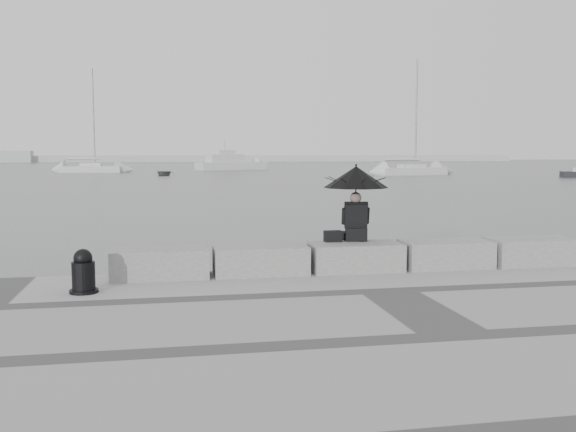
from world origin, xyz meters
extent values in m
plane|color=#494B4E|center=(0.00, 0.00, 0.00)|extent=(360.00, 360.00, 0.00)
cube|color=slate|center=(-3.40, -0.45, 0.75)|extent=(1.60, 0.80, 0.50)
cube|color=slate|center=(-1.70, -0.45, 0.75)|extent=(1.60, 0.80, 0.50)
cube|color=slate|center=(0.00, -0.45, 0.75)|extent=(1.60, 0.80, 0.50)
cube|color=slate|center=(1.70, -0.45, 0.75)|extent=(1.60, 0.80, 0.50)
cube|color=slate|center=(3.40, -0.45, 0.75)|extent=(1.60, 0.80, 0.50)
sphere|color=#726056|center=(0.09, -0.11, 1.78)|extent=(0.21, 0.21, 0.21)
cylinder|color=black|center=(0.09, -0.12, 1.85)|extent=(0.02, 0.02, 1.00)
cone|color=black|center=(0.09, -0.12, 2.16)|extent=(1.18, 1.18, 0.39)
sphere|color=black|center=(0.09, -0.12, 2.37)|extent=(0.04, 0.04, 0.04)
cube|color=black|center=(-0.35, -0.19, 1.10)|extent=(0.31, 0.18, 0.20)
cylinder|color=black|center=(-4.51, -1.42, 0.53)|extent=(0.43, 0.43, 0.06)
cylinder|color=black|center=(-4.51, -1.42, 0.74)|extent=(0.34, 0.34, 0.48)
sphere|color=black|center=(-4.51, -1.42, 1.03)|extent=(0.28, 0.28, 0.28)
cube|color=#AFB2B5|center=(0.00, 155.00, 0.80)|extent=(180.00, 6.00, 1.60)
cube|color=silver|center=(-12.51, 72.19, 0.35)|extent=(7.46, 3.03, 0.90)
cube|color=silver|center=(-12.51, 72.19, 0.95)|extent=(2.68, 1.82, 0.50)
cylinder|color=gray|center=(-12.51, 72.19, 6.80)|extent=(0.16, 0.16, 12.00)
cylinder|color=gray|center=(-12.51, 72.19, 1.60)|extent=(4.08, 0.46, 0.10)
cube|color=silver|center=(23.64, 56.71, 0.35)|extent=(8.40, 4.06, 0.90)
cube|color=silver|center=(23.64, 56.71, 0.95)|extent=(3.10, 2.16, 0.50)
cylinder|color=gray|center=(23.64, 56.71, 6.80)|extent=(0.16, 0.16, 12.00)
cylinder|color=gray|center=(23.64, 56.71, 1.60)|extent=(4.46, 1.06, 0.10)
cube|color=silver|center=(5.82, 80.24, 0.50)|extent=(10.56, 6.56, 1.20)
cube|color=silver|center=(5.82, 80.24, 1.60)|extent=(5.59, 4.02, 1.20)
cube|color=silver|center=(5.82, 80.24, 2.50)|extent=(2.99, 2.47, 0.60)
cylinder|color=gray|center=(5.82, 80.24, 3.60)|extent=(0.08, 0.08, 1.60)
imported|color=slate|center=(-3.58, 60.39, 0.30)|extent=(3.60, 1.55, 0.61)
camera|label=1|loc=(-3.26, -11.25, 2.61)|focal=40.00mm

